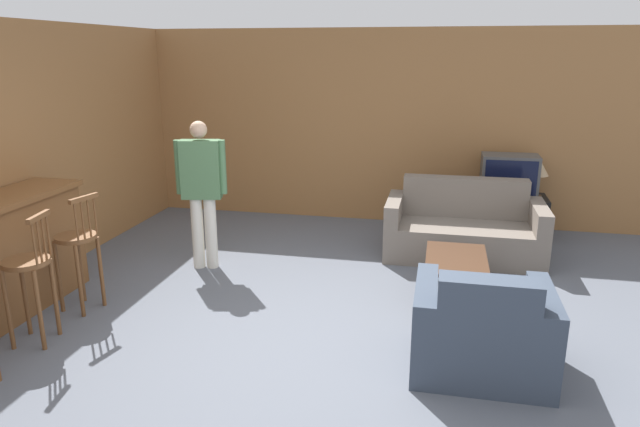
# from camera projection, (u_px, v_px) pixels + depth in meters

# --- Properties ---
(ground_plane) EXTENTS (24.00, 24.00, 0.00)m
(ground_plane) POSITION_uv_depth(u_px,v_px,m) (312.00, 344.00, 4.64)
(ground_plane) COLOR #565B66
(wall_back) EXTENTS (9.40, 0.08, 2.60)m
(wall_back) POSITION_uv_depth(u_px,v_px,m) (372.00, 127.00, 7.78)
(wall_back) COLOR #9E6B3D
(wall_back) RESTS_ON ground_plane
(wall_left) EXTENTS (0.08, 8.72, 2.60)m
(wall_left) POSITION_uv_depth(u_px,v_px,m) (59.00, 146.00, 6.19)
(wall_left) COLOR #9E6B3D
(wall_left) RESTS_ON ground_plane
(bar_chair_mid) EXTENTS (0.42, 0.42, 1.09)m
(bar_chair_mid) POSITION_uv_depth(u_px,v_px,m) (29.00, 274.00, 4.52)
(bar_chair_mid) COLOR brown
(bar_chair_mid) RESTS_ON ground_plane
(bar_chair_far) EXTENTS (0.43, 0.43, 1.09)m
(bar_chair_far) POSITION_uv_depth(u_px,v_px,m) (78.00, 248.00, 5.12)
(bar_chair_far) COLOR brown
(bar_chair_far) RESTS_ON ground_plane
(couch_far) EXTENTS (1.76, 0.89, 0.86)m
(couch_far) POSITION_uv_depth(u_px,v_px,m) (463.00, 230.00, 6.59)
(couch_far) COLOR #70665B
(couch_far) RESTS_ON ground_plane
(armchair_near) EXTENTS (0.99, 0.85, 0.84)m
(armchair_near) POSITION_uv_depth(u_px,v_px,m) (482.00, 333.00, 4.17)
(armchair_near) COLOR #384251
(armchair_near) RESTS_ON ground_plane
(coffee_table) EXTENTS (0.58, 0.92, 0.40)m
(coffee_table) POSITION_uv_depth(u_px,v_px,m) (456.00, 264.00, 5.46)
(coffee_table) COLOR #472D1E
(coffee_table) RESTS_ON ground_plane
(tv_unit) EXTENTS (0.98, 0.53, 0.52)m
(tv_unit) POSITION_uv_depth(u_px,v_px,m) (505.00, 215.00, 7.33)
(tv_unit) COLOR black
(tv_unit) RESTS_ON ground_plane
(tv) EXTENTS (0.69, 0.41, 0.53)m
(tv) POSITION_uv_depth(u_px,v_px,m) (509.00, 175.00, 7.18)
(tv) COLOR #4C4C4C
(tv) RESTS_ON tv_unit
(table_lamp) EXTENTS (0.27, 0.27, 0.51)m
(table_lamp) POSITION_uv_depth(u_px,v_px,m) (538.00, 167.00, 7.09)
(table_lamp) COLOR brown
(table_lamp) RESTS_ON tv_unit
(person_by_window) EXTENTS (0.53, 0.25, 1.61)m
(person_by_window) POSITION_uv_depth(u_px,v_px,m) (202.00, 187.00, 6.05)
(person_by_window) COLOR silver
(person_by_window) RESTS_ON ground_plane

